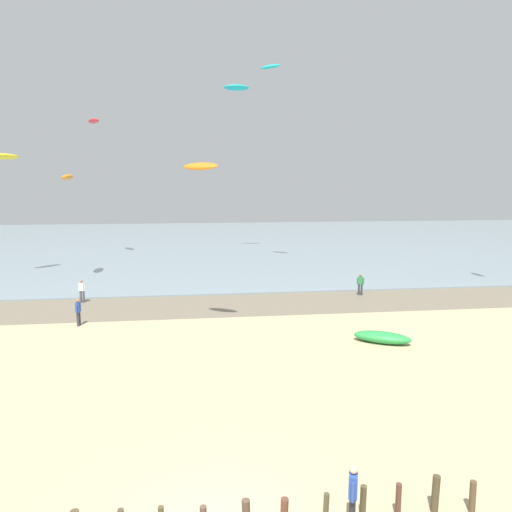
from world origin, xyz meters
TOP-DOWN VIEW (x-y plane):
  - wet_sand_strip at (0.00, 22.59)m, footprint 120.00×6.48m
  - sea at (0.00, 60.83)m, footprint 160.00×70.00m
  - groyne_near at (1.80, -0.03)m, footprint 10.40×0.35m
  - person_nearest_camera at (12.49, 24.43)m, footprint 0.51×0.37m
  - person_mid_beach at (3.51, -0.26)m, footprint 0.33×0.54m
  - person_by_waterline at (-8.78, 24.73)m, footprint 0.56×0.30m
  - person_left_flank at (-7.63, 18.71)m, footprint 0.27×0.57m
  - grounded_kite at (9.79, 13.27)m, footprint 3.27×2.47m
  - kite_aloft_0 at (-11.59, 46.14)m, footprint 2.16×3.02m
  - kite_aloft_2 at (0.01, 16.42)m, footprint 2.31×1.82m
  - kite_aloft_3 at (-11.52, 33.18)m, footprint 1.21×2.93m
  - kite_aloft_4 at (7.34, 37.99)m, footprint 2.29×2.22m
  - kite_aloft_5 at (4.78, 47.79)m, footprint 3.03×1.09m
  - kite_aloft_6 at (-17.61, 35.39)m, footprint 2.88×3.03m

SIDE VIEW (x-z plane):
  - wet_sand_strip at x=0.00m, z-range 0.00..0.01m
  - sea at x=0.00m, z-range 0.00..0.10m
  - grounded_kite at x=9.79m, z-range 0.00..0.62m
  - groyne_near at x=1.80m, z-range -0.06..0.96m
  - person_nearest_camera at x=12.49m, z-range 0.06..1.77m
  - person_mid_beach at x=3.51m, z-range 0.06..1.77m
  - person_by_waterline at x=-8.78m, z-range 0.06..1.77m
  - person_left_flank at x=-7.63m, z-range 0.06..1.77m
  - kite_aloft_3 at x=-11.52m, z-range 8.96..9.64m
  - kite_aloft_2 at x=0.01m, z-range 9.37..9.99m
  - kite_aloft_6 at x=-17.61m, z-range 10.82..11.54m
  - kite_aloft_0 at x=-11.59m, z-range 15.48..16.07m
  - kite_aloft_5 at x=4.78m, z-range 19.67..20.56m
  - kite_aloft_4 at x=7.34m, z-range 20.00..20.58m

